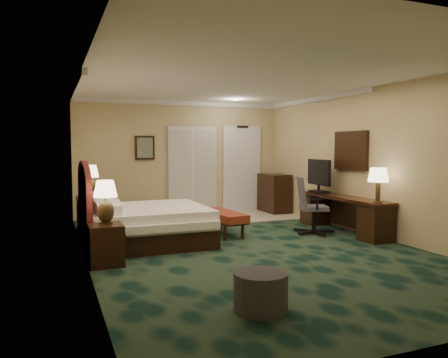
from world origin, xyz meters
name	(u,v)px	position (x,y,z in m)	size (l,w,h in m)	color
floor	(248,247)	(0.00, 0.00, 0.00)	(5.00, 7.50, 0.00)	black
ceiling	(248,78)	(0.00, 0.00, 2.70)	(5.00, 7.50, 0.00)	silver
wall_back	(182,158)	(0.00, 3.75, 1.35)	(5.00, 0.00, 2.70)	tan
wall_front	(446,181)	(0.00, -3.75, 1.35)	(5.00, 0.00, 2.70)	tan
wall_left	(84,167)	(-2.50, 0.00, 1.35)	(0.00, 7.50, 2.70)	tan
wall_right	(374,162)	(2.50, 0.00, 1.35)	(0.00, 7.50, 2.70)	tan
crown_molding	(248,81)	(0.00, 0.00, 2.65)	(5.00, 7.50, 0.10)	silver
tile_patch	(230,217)	(0.90, 2.90, 0.01)	(3.20, 1.70, 0.01)	beige
headboard	(84,204)	(-2.44, 1.00, 0.70)	(0.12, 2.00, 1.40)	#44150D
entry_door	(242,169)	(1.55, 3.72, 1.05)	(1.02, 0.06, 2.18)	silver
closet_doors	(193,171)	(0.25, 3.71, 1.05)	(1.20, 0.06, 2.10)	#BDB6A3
wall_art	(145,148)	(-0.90, 3.71, 1.60)	(0.45, 0.06, 0.55)	#496054
wall_mirror	(351,151)	(2.46, 0.60, 1.55)	(0.05, 0.95, 0.75)	white
bed	(148,225)	(-1.43, 0.90, 0.31)	(1.93, 1.79, 0.61)	white
nightstand_near	(106,244)	(-2.25, -0.22, 0.28)	(0.45, 0.52, 0.56)	black
nightstand_far	(92,214)	(-2.22, 2.39, 0.33)	(0.53, 0.60, 0.66)	black
lamp_near	(106,202)	(-2.25, -0.21, 0.86)	(0.32, 0.32, 0.60)	black
lamp_far	(90,181)	(-2.23, 2.38, 0.96)	(0.33, 0.33, 0.61)	black
bed_bench	(223,223)	(0.01, 1.13, 0.21)	(0.43, 1.25, 0.42)	maroon
ottoman	(261,292)	(-1.03, -2.53, 0.19)	(0.54, 0.54, 0.39)	#2B2C32
desk	(342,214)	(2.23, 0.51, 0.34)	(0.51, 2.35, 0.68)	black
tv	(319,176)	(2.17, 1.23, 1.02)	(0.07, 0.88, 0.69)	black
desk_lamp	(378,185)	(2.19, -0.49, 0.98)	(0.34, 0.34, 0.60)	black
desk_chair	(314,205)	(1.61, 0.54, 0.54)	(0.62, 0.58, 1.07)	#3D3C48
minibar	(274,193)	(2.20, 3.20, 0.47)	(0.50, 0.90, 0.95)	black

